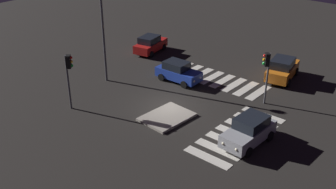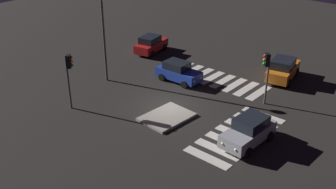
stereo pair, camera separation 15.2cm
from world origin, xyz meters
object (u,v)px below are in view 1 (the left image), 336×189
car_silver (249,131)px  street_lamp (102,20)px  traffic_light_east (267,66)px  car_blue (178,72)px  car_red (150,44)px  traffic_light_west (69,69)px  traffic_island (167,117)px  car_orange (282,69)px

car_silver → street_lamp: bearing=-90.0°
street_lamp → traffic_light_east: bearing=-68.5°
car_blue → car_red: size_ratio=0.96×
car_red → traffic_light_west: bearing=-174.0°
traffic_light_west → traffic_light_east: 14.26m
traffic_light_west → traffic_light_east: bearing=0.8°
traffic_light_east → street_lamp: street_lamp is taller
traffic_island → street_lamp: street_lamp is taller
car_silver → traffic_light_west: 13.23m
traffic_island → traffic_light_west: size_ratio=0.88×
car_orange → traffic_light_west: bearing=137.5°
car_orange → traffic_light_west: size_ratio=1.09×
street_lamp → traffic_island: bearing=-101.1°
car_silver → car_blue: size_ratio=1.05×
car_silver → traffic_light_west: bearing=-67.8°
traffic_light_west → street_lamp: street_lamp is taller
car_blue → traffic_light_east: traffic_light_east is taller
traffic_light_west → car_orange: bearing=15.3°
traffic_island → car_silver: 6.14m
car_orange → car_red: (-2.49, 13.06, -0.09)m
car_blue → car_red: (3.63, 6.54, 0.01)m
car_silver → street_lamp: street_lamp is taller
traffic_island → car_red: 13.56m
car_orange → street_lamp: street_lamp is taller
car_silver → car_orange: 11.04m
car_blue → car_orange: bearing=41.3°
car_red → car_silver: bearing=-127.7°
car_orange → car_blue: 8.94m
traffic_light_west → car_blue: bearing=29.7°
traffic_island → car_red: size_ratio=0.89×
traffic_light_west → car_red: bearing=63.8°
car_red → traffic_light_east: traffic_light_east is taller
car_orange → traffic_island: bearing=154.5°
car_orange → car_silver: bearing=-175.2°
traffic_island → traffic_light_west: (-3.40, 6.26, 3.10)m
car_orange → traffic_light_east: bearing=-179.8°
car_red → traffic_light_east: (-2.68, -14.06, 2.23)m
traffic_island → traffic_light_east: size_ratio=0.91×
traffic_island → car_blue: car_blue is taller
traffic_light_east → car_blue: bearing=-37.2°
car_orange → traffic_light_west: (-15.01, 9.32, 2.25)m
car_silver → traffic_light_west: traffic_light_west is taller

